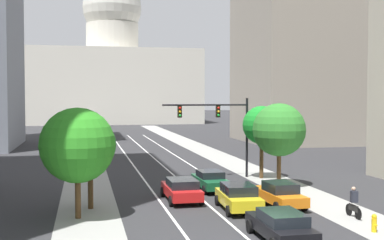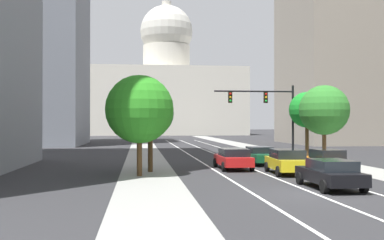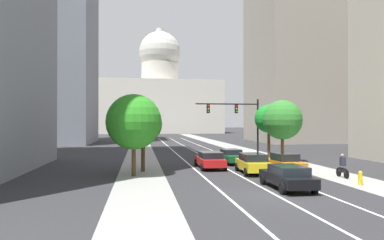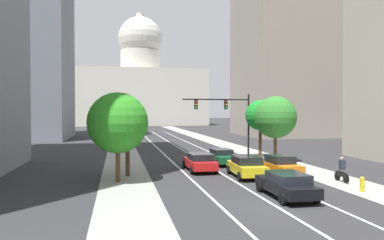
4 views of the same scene
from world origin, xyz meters
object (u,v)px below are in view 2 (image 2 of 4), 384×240
(capitol_building, at_px, (166,89))
(car_orange, at_px, (326,161))
(car_red, at_px, (233,158))
(traffic_signal_mast, at_px, (268,107))
(car_yellow, at_px, (287,161))
(car_green, at_px, (260,155))
(street_tree_near_left, at_px, (150,113))
(street_tree_mid_left, at_px, (139,109))
(street_tree_far_right, at_px, (324,110))
(car_black, at_px, (330,173))
(street_tree_near_right, at_px, (307,110))

(capitol_building, xyz_separation_m, car_orange, (4.14, -106.61, -12.44))
(car_red, xyz_separation_m, traffic_signal_mast, (4.96, 8.74, 3.91))
(car_yellow, bearing_deg, capitol_building, 3.54)
(car_green, bearing_deg, capitol_building, -0.90)
(car_red, height_order, street_tree_near_left, street_tree_near_left)
(traffic_signal_mast, bearing_deg, car_green, -112.36)
(street_tree_mid_left, xyz_separation_m, street_tree_far_right, (14.54, 7.31, 0.20))
(car_yellow, bearing_deg, traffic_signal_mast, -7.49)
(street_tree_near_left, bearing_deg, street_tree_far_right, 19.65)
(street_tree_near_left, bearing_deg, car_black, -46.30)
(car_yellow, relative_size, car_red, 0.96)
(street_tree_near_left, bearing_deg, capitol_building, 86.12)
(traffic_signal_mast, bearing_deg, street_tree_near_right, -16.64)
(capitol_building, height_order, street_tree_near_left, capitol_building)
(capitol_building, distance_m, car_green, 101.14)
(car_red, bearing_deg, car_black, -164.98)
(street_tree_near_right, height_order, street_tree_far_right, street_tree_far_right)
(street_tree_far_right, bearing_deg, car_green, -175.63)
(car_green, height_order, street_tree_near_left, street_tree_near_left)
(car_red, height_order, street_tree_mid_left, street_tree_mid_left)
(car_red, bearing_deg, car_yellow, -141.13)
(traffic_signal_mast, height_order, street_tree_far_right, traffic_signal_mast)
(car_yellow, distance_m, street_tree_near_right, 12.89)
(capitol_building, distance_m, car_orange, 107.41)
(car_orange, bearing_deg, traffic_signal_mast, -0.04)
(car_yellow, bearing_deg, street_tree_mid_left, 93.65)
(car_black, relative_size, street_tree_mid_left, 0.78)
(street_tree_far_right, bearing_deg, street_tree_near_left, -160.35)
(car_yellow, xyz_separation_m, car_red, (-2.76, 3.38, -0.04))
(traffic_signal_mast, bearing_deg, car_orange, -87.21)
(car_black, xyz_separation_m, street_tree_mid_left, (-9.20, 6.51, 3.27))
(street_tree_near_right, bearing_deg, capitol_building, 94.04)
(car_black, height_order, street_tree_mid_left, street_tree_mid_left)
(traffic_signal_mast, distance_m, street_tree_mid_left, 16.75)
(car_green, relative_size, street_tree_mid_left, 0.77)
(traffic_signal_mast, bearing_deg, car_black, -96.68)
(traffic_signal_mast, bearing_deg, street_tree_far_right, -57.58)
(car_black, bearing_deg, car_orange, -21.03)
(street_tree_mid_left, height_order, street_tree_far_right, street_tree_far_right)
(car_red, xyz_separation_m, street_tree_far_right, (8.10, 3.80, 3.46))
(car_orange, height_order, car_green, car_orange)
(street_tree_far_right, bearing_deg, car_orange, -111.13)
(car_orange, bearing_deg, car_black, 156.10)
(street_tree_near_left, bearing_deg, car_yellow, -14.77)
(car_black, height_order, street_tree_far_right, street_tree_far_right)
(capitol_building, relative_size, street_tree_near_left, 8.16)
(car_yellow, relative_size, street_tree_mid_left, 0.75)
(capitol_building, xyz_separation_m, car_green, (1.38, -100.36, -12.48))
(capitol_building, height_order, car_orange, capitol_building)
(street_tree_near_left, bearing_deg, car_red, 11.25)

